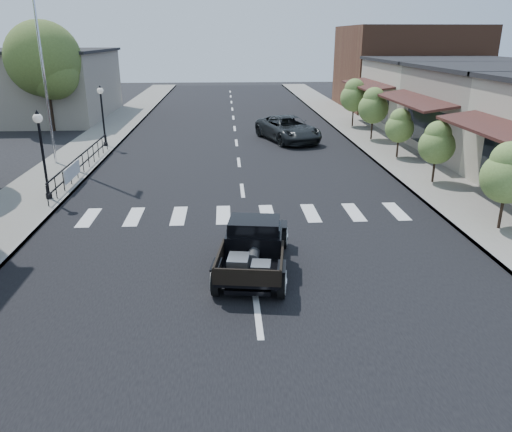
{
  "coord_description": "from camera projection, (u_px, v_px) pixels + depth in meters",
  "views": [
    {
      "loc": [
        -0.67,
        -13.06,
        6.12
      ],
      "look_at": [
        0.21,
        1.1,
        1.0
      ],
      "focal_mm": 35.0,
      "sensor_mm": 36.0,
      "label": 1
    }
  ],
  "objects": [
    {
      "name": "storefront_far",
      "position": [
        447.0,
        95.0,
        35.14
      ],
      "size": [
        10.0,
        9.0,
        4.5
      ],
      "primitive_type": "cube",
      "color": "#B6AB9A",
      "rests_on": "ground"
    },
    {
      "name": "low_building_left",
      "position": [
        41.0,
        86.0,
        38.94
      ],
      "size": [
        10.0,
        12.0,
        5.0
      ],
      "primitive_type": "cube",
      "color": "gray",
      "rests_on": "ground"
    },
    {
      "name": "flagpole",
      "position": [
        38.0,
        31.0,
        22.95
      ],
      "size": [
        0.12,
        0.12,
        12.4
      ],
      "primitive_type": "cylinder",
      "color": "silver",
      "rests_on": "sidewalk_left"
    },
    {
      "name": "lamp_post_c",
      "position": [
        103.0,
        116.0,
        28.32
      ],
      "size": [
        0.36,
        0.36,
        3.41
      ],
      "primitive_type": null,
      "color": "black",
      "rests_on": "sidewalk_left"
    },
    {
      "name": "lamp_post_b",
      "position": [
        43.0,
        156.0,
        18.94
      ],
      "size": [
        0.36,
        0.36,
        3.41
      ],
      "primitive_type": null,
      "color": "black",
      "rests_on": "sidewalk_left"
    },
    {
      "name": "sidewalk_right",
      "position": [
        384.0,
        147.0,
        28.93
      ],
      "size": [
        3.0,
        80.0,
        0.15
      ],
      "primitive_type": "cube",
      "color": "gray",
      "rests_on": "ground"
    },
    {
      "name": "road",
      "position": [
        237.0,
        150.0,
        28.45
      ],
      "size": [
        14.0,
        80.0,
        0.02
      ],
      "primitive_type": "cube",
      "color": "black",
      "rests_on": "ground"
    },
    {
      "name": "banner",
      "position": [
        73.0,
        177.0,
        21.31
      ],
      "size": [
        0.04,
        2.2,
        0.6
      ],
      "primitive_type": null,
      "color": "silver",
      "rests_on": "sidewalk_left"
    },
    {
      "name": "hotrod_pickup",
      "position": [
        254.0,
        246.0,
        13.61
      ],
      "size": [
        2.56,
        4.47,
        1.47
      ],
      "primitive_type": null,
      "rotation": [
        0.0,
        0.0,
        -0.14
      ],
      "color": "black",
      "rests_on": "ground"
    },
    {
      "name": "ground",
      "position": [
        251.0,
        262.0,
        14.37
      ],
      "size": [
        120.0,
        120.0,
        0.0
      ],
      "primitive_type": "plane",
      "color": "black",
      "rests_on": "ground"
    },
    {
      "name": "second_car",
      "position": [
        288.0,
        129.0,
        30.65
      ],
      "size": [
        4.07,
        5.93,
        1.51
      ],
      "primitive_type": "imported",
      "rotation": [
        0.0,
        0.0,
        0.32
      ],
      "color": "black",
      "rests_on": "ground"
    },
    {
      "name": "sidewalk_left",
      "position": [
        86.0,
        151.0,
        27.94
      ],
      "size": [
        3.0,
        80.0,
        0.15
      ],
      "primitive_type": "cube",
      "color": "gray",
      "rests_on": "ground"
    },
    {
      "name": "small_tree_e",
      "position": [
        354.0,
        104.0,
        34.68
      ],
      "size": [
        1.88,
        1.88,
        3.14
      ],
      "primitive_type": null,
      "color": "olive",
      "rests_on": "sidewalk_right"
    },
    {
      "name": "road_markings",
      "position": [
        240.0,
        173.0,
        23.76
      ],
      "size": [
        12.0,
        60.0,
        0.06
      ],
      "primitive_type": null,
      "color": "silver",
      "rests_on": "ground"
    },
    {
      "name": "railing",
      "position": [
        83.0,
        162.0,
        23.12
      ],
      "size": [
        0.08,
        10.0,
        1.0
      ],
      "primitive_type": null,
      "color": "black",
      "rests_on": "sidewalk_left"
    },
    {
      "name": "small_tree_b",
      "position": [
        436.0,
        153.0,
        21.29
      ],
      "size": [
        1.53,
        1.53,
        2.55
      ],
      "primitive_type": null,
      "color": "olive",
      "rests_on": "sidewalk_right"
    },
    {
      "name": "small_tree_d",
      "position": [
        373.0,
        115.0,
        30.23
      ],
      "size": [
        1.81,
        1.81,
        3.01
      ],
      "primitive_type": null,
      "color": "olive",
      "rests_on": "sidewalk_right"
    },
    {
      "name": "far_building_right",
      "position": [
        407.0,
        68.0,
        44.13
      ],
      "size": [
        11.0,
        10.0,
        7.0
      ],
      "primitive_type": "cube",
      "color": "brown",
      "rests_on": "ground"
    },
    {
      "name": "small_tree_c",
      "position": [
        399.0,
        134.0,
        25.77
      ],
      "size": [
        1.46,
        1.46,
        2.43
      ],
      "primitive_type": null,
      "color": "olive",
      "rests_on": "sidewalk_right"
    },
    {
      "name": "small_tree_a",
      "position": [
        505.0,
        188.0,
        16.03
      ],
      "size": [
        1.66,
        1.66,
        2.77
      ],
      "primitive_type": null,
      "color": "olive",
      "rests_on": "sidewalk_right"
    },
    {
      "name": "big_tree_far",
      "position": [
        46.0,
        77.0,
        33.08
      ],
      "size": [
        4.89,
        4.89,
        7.19
      ],
      "primitive_type": null,
      "color": "#4B6029",
      "rests_on": "ground"
    }
  ]
}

